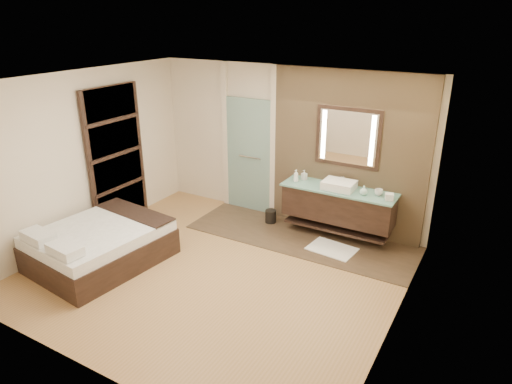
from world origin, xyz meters
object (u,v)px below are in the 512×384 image
Objects in this scene: bed at (100,245)px; waste_bin at (271,216)px; mirror_unit at (348,138)px; vanity at (338,205)px.

bed reaches higher than waste_bin.
mirror_unit is at bearing 14.33° from waste_bin.
vanity is at bearing 3.24° from waste_bin.
vanity is 0.94× the size of bed.
vanity is 1.29m from waste_bin.
waste_bin is at bearing -165.67° from mirror_unit.
waste_bin is (-1.20, -0.07, -0.46)m from vanity.
waste_bin is at bearing -176.76° from vanity.
bed is (-2.75, -2.78, -1.36)m from mirror_unit.
vanity is 7.60× the size of waste_bin.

